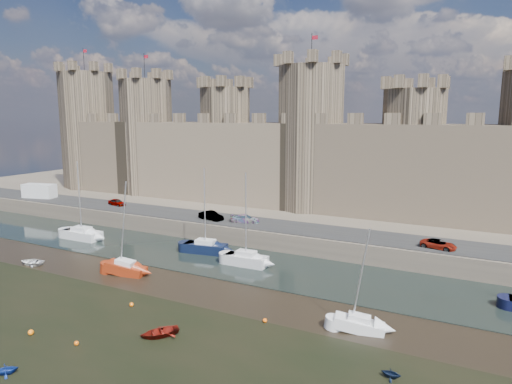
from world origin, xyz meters
TOP-DOWN VIEW (x-y plane):
  - ground at (0.00, 0.00)m, footprint 160.00×160.00m
  - water_channel at (0.00, 24.00)m, footprint 160.00×12.00m
  - quay at (0.00, 60.00)m, footprint 160.00×60.00m
  - road at (0.00, 34.00)m, footprint 160.00×7.00m
  - castle at (-0.64, 48.00)m, footprint 108.50×11.00m
  - car_0 at (-27.66, 34.55)m, footprint 3.72×2.01m
  - car_1 at (-7.52, 32.77)m, footprint 4.28×2.31m
  - car_2 at (-2.27, 33.64)m, footprint 4.40×2.79m
  - car_3 at (23.83, 32.44)m, footprint 4.22×2.48m
  - van at (-45.84, 33.50)m, footprint 6.40×3.72m
  - sailboat_0 at (-23.33, 22.87)m, footprint 6.09×2.48m
  - sailboat_1 at (-3.72, 25.47)m, footprint 5.82×3.01m
  - sailboat_2 at (3.37, 23.46)m, footprint 5.22×2.13m
  - sailboat_4 at (-7.32, 14.62)m, footprint 4.84×2.57m
  - sailboat_5 at (19.70, 13.09)m, footprint 4.38×2.46m
  - dinghy_1 at (-0.44, -4.53)m, footprint 2.05×2.05m
  - dinghy_4 at (5.46, 4.73)m, footprint 3.77×3.88m
  - dinghy_6 at (-19.82, 12.00)m, footprint 3.39×2.71m
  - dinghy_7 at (23.45, 7.18)m, footprint 1.36×1.18m
  - buoy_0 at (-4.05, 0.09)m, footprint 0.47×0.47m
  - buoy_1 at (-0.62, 8.17)m, footprint 0.41×0.41m
  - buoy_3 at (12.02, 10.90)m, footprint 0.39×0.39m
  - buoy_4 at (0.64, 0.58)m, footprint 0.38×0.38m

SIDE VIEW (x-z plane):
  - ground at x=0.00m, z-range 0.00..0.00m
  - water_channel at x=0.00m, z-range 0.00..0.08m
  - buoy_4 at x=0.64m, z-range 0.00..0.38m
  - buoy_3 at x=12.02m, z-range 0.00..0.39m
  - buoy_1 at x=-0.62m, z-range 0.00..0.41m
  - buoy_0 at x=-4.05m, z-range 0.00..0.47m
  - dinghy_6 at x=-19.82m, z-range 0.00..0.63m
  - dinghy_4 at x=5.46m, z-range 0.00..0.66m
  - dinghy_7 at x=23.45m, z-range 0.00..0.71m
  - dinghy_1 at x=-0.44m, z-range 0.00..0.82m
  - sailboat_5 at x=19.70m, z-range -3.79..5.12m
  - sailboat_4 at x=-7.32m, z-range -4.59..6.15m
  - sailboat_1 at x=-3.72m, z-range -4.70..6.41m
  - sailboat_0 at x=-23.33m, z-range -4.79..6.51m
  - sailboat_2 at x=3.37m, z-range -4.71..6.46m
  - quay at x=0.00m, z-range 0.00..2.50m
  - road at x=0.00m, z-range 2.50..2.60m
  - car_3 at x=23.83m, z-range 2.50..3.60m
  - car_2 at x=-2.27m, z-range 2.50..3.69m
  - car_0 at x=-27.66m, z-range 2.50..3.70m
  - car_1 at x=-7.52m, z-range 2.50..3.84m
  - van at x=-45.84m, z-range 2.50..5.12m
  - castle at x=-0.64m, z-range -2.83..26.17m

